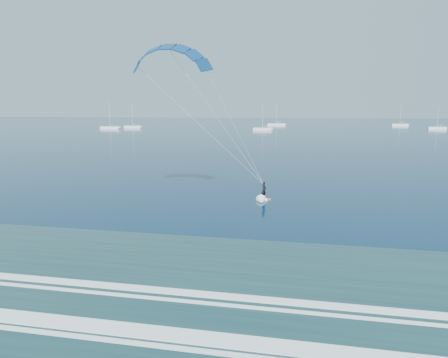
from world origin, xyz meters
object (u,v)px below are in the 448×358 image
sailboat_0 (110,128)px  sailboat_4 (400,125)px  sailboat_2 (276,124)px  sailboat_1 (133,127)px  sailboat_5 (437,128)px  sailboat_3 (262,129)px  kitesurfer_rig (219,121)px

sailboat_0 → sailboat_4: size_ratio=1.08×
sailboat_2 → sailboat_0: bearing=-143.2°
sailboat_1 → sailboat_5: (152.68, 15.43, -0.01)m
sailboat_0 → sailboat_5: size_ratio=1.17×
sailboat_2 → sailboat_3: size_ratio=1.17×
kitesurfer_rig → sailboat_2: bearing=92.2°
sailboat_4 → sailboat_3: bearing=-138.9°
kitesurfer_rig → sailboat_4: bearing=73.3°
sailboat_0 → sailboat_5: bearing=9.5°
sailboat_2 → sailboat_4: 72.69m
sailboat_3 → sailboat_0: bearing=-178.8°
sailboat_1 → sailboat_3: 70.08m
sailboat_1 → sailboat_3: bearing=-8.0°
sailboat_0 → sailboat_1: size_ratio=1.07×
sailboat_3 → sailboat_5: bearing=16.8°
sailboat_4 → sailboat_1: bearing=-158.9°
kitesurfer_rig → sailboat_1: kitesurfer_rig is taller
sailboat_1 → sailboat_5: 153.46m
kitesurfer_rig → sailboat_5: kitesurfer_rig is taller
sailboat_0 → sailboat_4: sailboat_0 is taller
kitesurfer_rig → sailboat_5: 189.51m
sailboat_1 → sailboat_0: bearing=-122.4°
sailboat_3 → sailboat_4: sailboat_4 is taller
sailboat_2 → sailboat_5: size_ratio=1.24×
kitesurfer_rig → sailboat_2: 207.86m
sailboat_5 → sailboat_3: bearing=-163.2°
sailboat_4 → sailboat_0: bearing=-156.2°
kitesurfer_rig → sailboat_3: 150.29m
sailboat_1 → sailboat_5: bearing=5.8°
sailboat_0 → sailboat_4: 165.67m
sailboat_1 → sailboat_4: bearing=21.1°
sailboat_2 → sailboat_5: (80.58, -32.72, -0.02)m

